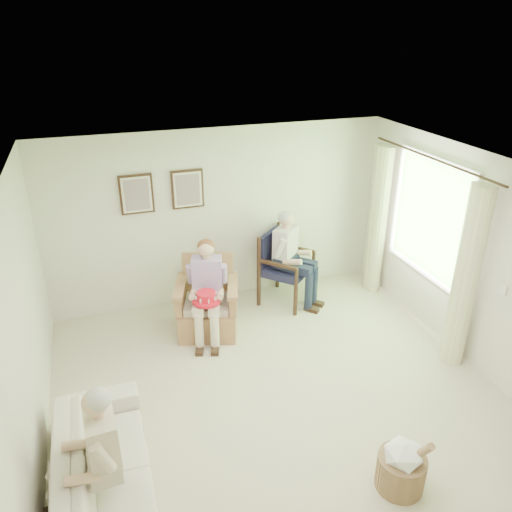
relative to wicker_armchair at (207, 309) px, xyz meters
name	(u,v)px	position (x,y,z in m)	size (l,w,h in m)	color
floor	(287,411)	(0.44, -1.87, -0.32)	(5.50, 5.50, 0.00)	beige
back_wall	(219,217)	(0.44, 0.88, 0.98)	(5.00, 0.04, 2.60)	silver
left_wall	(18,361)	(-2.06, -1.87, 0.98)	(0.04, 5.50, 2.60)	silver
right_wall	(494,273)	(2.94, -1.87, 0.98)	(0.04, 5.50, 2.60)	silver
ceiling	(295,185)	(0.44, -1.87, 2.28)	(5.00, 5.50, 0.02)	white
window	(430,215)	(2.90, -0.67, 1.26)	(0.13, 2.50, 1.63)	#2D6B23
curtain_left	(466,279)	(2.77, -1.65, 0.83)	(0.34, 0.34, 2.30)	beige
curtain_right	(378,221)	(2.77, 0.31, 0.83)	(0.34, 0.34, 2.30)	beige
framed_print_left	(137,194)	(-0.71, 0.84, 1.46)	(0.45, 0.05, 0.55)	#382114
framed_print_right	(188,189)	(-0.01, 0.84, 1.46)	(0.45, 0.05, 0.55)	#382114
wicker_armchair	(207,309)	(0.00, 0.00, 0.00)	(0.80, 0.79, 1.02)	tan
wood_armchair	(284,263)	(1.32, 0.47, 0.27)	(0.70, 0.66, 1.08)	black
sofa	(104,473)	(-1.51, -2.37, -0.02)	(0.81, 2.07, 0.60)	#F1E3D0
person_wicker	(208,284)	(0.00, -0.14, 0.46)	(0.40, 0.63, 1.34)	beige
person_dark	(289,252)	(1.32, 0.30, 0.53)	(0.40, 0.63, 1.43)	#191F38
person_sofa	(99,450)	(-1.51, -2.51, 0.39)	(0.42, 0.62, 1.26)	#BEAD99
red_hat	(206,298)	(-0.08, -0.33, 0.36)	(0.37, 0.37, 0.14)	red
hatbox	(402,465)	(1.06, -3.11, -0.07)	(0.52, 0.52, 0.65)	tan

